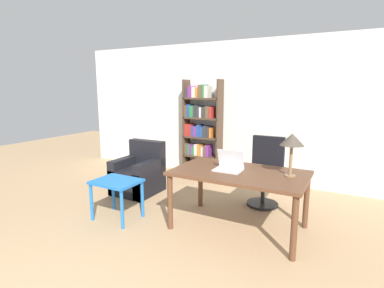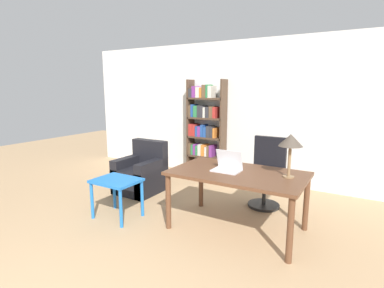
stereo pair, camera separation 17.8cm
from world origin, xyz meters
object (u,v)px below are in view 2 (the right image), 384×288
(armchair, at_px, (141,175))
(bookshelf, at_px, (204,131))
(laptop, at_px, (227,166))
(table_lamp, at_px, (291,142))
(desk, at_px, (238,179))
(office_chair, at_px, (267,174))
(side_table_blue, at_px, (117,186))

(armchair, height_order, bookshelf, bookshelf)
(laptop, relative_size, table_lamp, 0.67)
(desk, relative_size, office_chair, 1.56)
(laptop, bearing_deg, office_chair, 77.96)
(table_lamp, bearing_deg, side_table_blue, -164.02)
(office_chair, xyz_separation_m, armchair, (-2.08, -0.51, -0.20))
(table_lamp, bearing_deg, laptop, -172.26)
(bookshelf, bearing_deg, desk, -51.49)
(side_table_blue, relative_size, armchair, 0.70)
(laptop, distance_m, office_chair, 1.08)
(armchair, relative_size, bookshelf, 0.45)
(armchair, bearing_deg, table_lamp, -8.57)
(side_table_blue, relative_size, bookshelf, 0.31)
(laptop, relative_size, office_chair, 0.33)
(desk, height_order, laptop, laptop)
(table_lamp, height_order, side_table_blue, table_lamp)
(side_table_blue, height_order, bookshelf, bookshelf)
(laptop, bearing_deg, bookshelf, 125.82)
(office_chair, bearing_deg, desk, -94.14)
(desk, distance_m, bookshelf, 2.48)
(armchair, bearing_deg, desk, -13.76)
(bookshelf, bearing_deg, office_chair, -30.06)
(side_table_blue, height_order, armchair, armchair)
(bookshelf, bearing_deg, armchair, -108.17)
(desk, relative_size, armchair, 1.88)
(desk, height_order, side_table_blue, desk)
(laptop, bearing_deg, armchair, 165.19)
(desk, xyz_separation_m, table_lamp, (0.60, 0.10, 0.51))
(table_lamp, xyz_separation_m, office_chair, (-0.53, 0.90, -0.70))
(laptop, height_order, office_chair, office_chair)
(desk, relative_size, bookshelf, 0.84)
(laptop, xyz_separation_m, side_table_blue, (-1.44, -0.52, -0.36))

